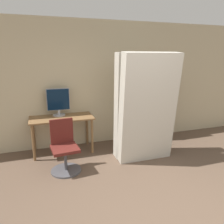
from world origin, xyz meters
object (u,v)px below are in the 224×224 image
Objects in this scene: bookshelf at (150,107)px; office_chair at (64,151)px; mattress_near at (148,109)px; monitor at (58,102)px; mattress_far at (142,106)px.

office_chair is at bearing -155.56° from bookshelf.
office_chair is 1.67m from mattress_near.
mattress_far is at bearing -27.65° from monitor.
bookshelf reaches higher than office_chair.
mattress_near is at bearing -4.23° from office_chair.
office_chair is at bearing -174.11° from mattress_far.
office_chair is 1.67m from mattress_far.
monitor is at bearing 152.35° from mattress_far.
mattress_near is (1.51, -1.06, -0.03)m from monitor.
monitor reaches higher than office_chair.
bookshelf is (2.15, 0.98, 0.42)m from office_chair.
bookshelf is at bearing 52.96° from mattress_far.
monitor is 0.34× the size of bookshelf.
mattress_near is (1.53, -0.11, 0.66)m from office_chair.
office_chair is (-0.02, -0.95, -0.69)m from monitor.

